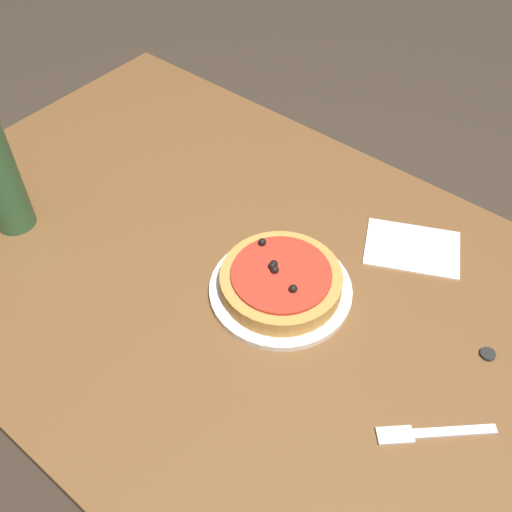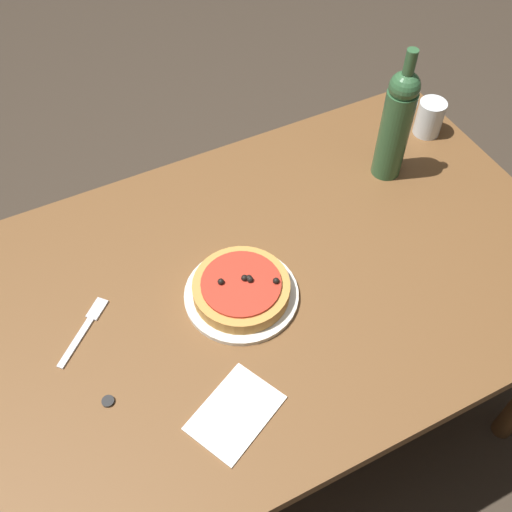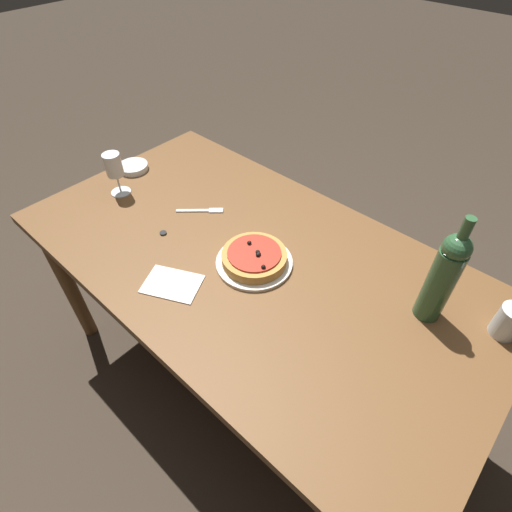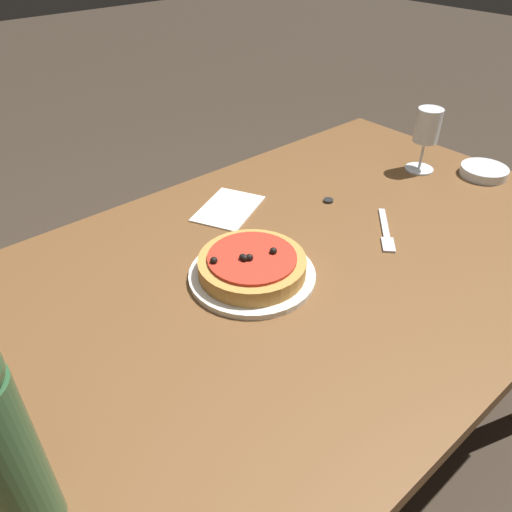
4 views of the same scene
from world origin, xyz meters
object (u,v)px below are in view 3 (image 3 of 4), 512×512
Objects in this scene: water_cup at (509,322)px; bottle_cap at (163,233)px; wine_bottle at (443,276)px; fork at (203,211)px; pizza at (254,257)px; dinner_plate at (254,262)px; side_bowl at (133,167)px; dining_table at (251,273)px; wine_glass at (114,167)px.

water_cup is 1.07m from bottle_cap.
wine_bottle is 2.48× the size of fork.
fork is 0.18m from bottle_cap.
pizza reaches higher than bottle_cap.
wine_bottle is (0.49, 0.18, 0.15)m from dinner_plate.
dining_table is at bearing -4.00° from side_bowl.
dining_table is at bearing 148.76° from pizza.
pizza reaches higher than side_bowl.
wine_bottle is 3.59× the size of water_cup.
fork reaches higher than dining_table.
wine_glass is (-0.65, -0.06, 0.08)m from pizza.
dining_table is 0.09m from dinner_plate.
bottle_cap is (0.41, -0.17, -0.01)m from side_bowl.
fork is (-0.29, 0.05, 0.08)m from dining_table.
side_bowl reaches higher than dinner_plate.
bottle_cap is (-1.01, -0.36, -0.05)m from water_cup.
wine_bottle reaches higher than pizza.
wine_glass is (-0.62, -0.08, 0.19)m from dining_table.
dinner_plate is 1.46× the size of wine_glass.
dinner_plate is (0.03, -0.02, 0.09)m from dining_table.
water_cup is at bearing 19.87° from bottle_cap.
wine_bottle reaches higher than dinner_plate.
side_bowl is (-0.74, 0.07, -0.02)m from pizza.
fork is (-1.00, -0.19, -0.05)m from water_cup.
water_cup reaches higher than bottle_cap.
wine_bottle reaches higher than side_bowl.
dining_table is 16.46× the size of water_cup.
dining_table is at bearing -162.47° from wine_bottle.
bottle_cap is (-0.33, -0.10, -0.00)m from dinner_plate.
fork is at bearing 167.24° from dinner_plate.
wine_glass is at bearing 159.82° from fork.
bottle_cap is (-0.30, -0.12, 0.08)m from dining_table.
dinner_plate is 2.53× the size of water_cup.
side_bowl is (-1.42, -0.19, -0.04)m from water_cup.
bottle_cap reaches higher than dining_table.
wine_glass is 0.19m from side_bowl.
bottle_cap is at bearing -160.13° from water_cup.
wine_bottle is at bearing 20.37° from dinner_plate.
dinner_plate is 0.02m from pizza.
dinner_plate reaches higher than fork.
pizza is at bearing -55.74° from fork.
wine_bottle is 0.23m from water_cup.
wine_glass is 0.34m from bottle_cap.
side_bowl is (-0.71, 0.05, 0.09)m from dining_table.
wine_bottle is at bearing -35.27° from fork.
dinner_plate is at bearing 5.54° from wine_glass.
dining_table is 0.76m from water_cup.
dining_table is 0.31m from fork.
side_bowl reaches higher than fork.
pizza reaches higher than dinner_plate.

